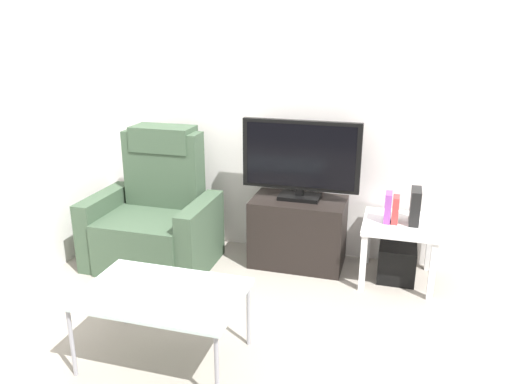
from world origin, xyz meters
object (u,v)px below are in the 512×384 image
(book_middle, at_px, (395,210))
(book_leftmost, at_px, (388,207))
(tv_stand, at_px, (298,232))
(television, at_px, (301,158))
(side_table, at_px, (400,231))
(game_console, at_px, (415,206))
(cell_phone, at_px, (150,282))
(subwoofer_box, at_px, (397,263))
(coffee_table, at_px, (162,296))
(recliner_armchair, at_px, (156,217))

(book_middle, bearing_deg, book_leftmost, 180.00)
(tv_stand, relative_size, television, 0.80)
(tv_stand, bearing_deg, side_table, -4.59)
(game_console, bearing_deg, book_middle, -167.53)
(side_table, distance_m, game_console, 0.22)
(book_middle, xyz_separation_m, cell_phone, (-1.33, -1.28, -0.13))
(television, xyz_separation_m, subwoofer_box, (0.78, -0.08, -0.74))
(television, distance_m, book_leftmost, 0.75)
(tv_stand, distance_m, game_console, 0.93)
(coffee_table, relative_size, cell_phone, 6.00)
(recliner_armchair, relative_size, subwoofer_box, 3.94)
(television, relative_size, book_middle, 4.56)
(coffee_table, xyz_separation_m, cell_phone, (-0.11, 0.08, 0.03))
(television, relative_size, subwoofer_box, 3.36)
(book_leftmost, bearing_deg, recliner_armchair, -174.48)
(recliner_armchair, height_order, subwoofer_box, recliner_armchair)
(book_leftmost, bearing_deg, cell_phone, -134.80)
(tv_stand, xyz_separation_m, cell_phone, (-0.59, -1.36, 0.17))
(side_table, height_order, book_middle, book_middle)
(television, height_order, game_console, television)
(side_table, relative_size, subwoofer_box, 1.97)
(book_leftmost, xyz_separation_m, cell_phone, (-1.27, -1.28, -0.14))
(tv_stand, height_order, game_console, game_console)
(side_table, bearing_deg, recliner_armchair, -174.17)
(television, relative_size, recliner_armchair, 0.85)
(book_leftmost, bearing_deg, book_middle, 0.00)
(coffee_table, bearing_deg, television, 71.88)
(side_table, bearing_deg, book_middle, -156.33)
(coffee_table, bearing_deg, tv_stand, 71.66)
(recliner_armchair, relative_size, book_leftmost, 4.82)
(tv_stand, distance_m, subwoofer_box, 0.80)
(television, height_order, side_table, television)
(tv_stand, height_order, book_middle, book_middle)
(cell_phone, bearing_deg, side_table, 15.57)
(side_table, xyz_separation_m, cell_phone, (-1.37, -1.30, 0.05))
(television, bearing_deg, coffee_table, -108.12)
(recliner_armchair, height_order, side_table, recliner_armchair)
(game_console, bearing_deg, television, 175.30)
(television, xyz_separation_m, book_middle, (0.74, -0.10, -0.31))
(book_leftmost, bearing_deg, tv_stand, 173.08)
(book_leftmost, bearing_deg, game_console, 8.97)
(tv_stand, distance_m, side_table, 0.79)
(side_table, distance_m, cell_phone, 1.89)
(game_console, distance_m, cell_phone, 1.97)
(book_leftmost, bearing_deg, subwoofer_box, 11.31)
(side_table, xyz_separation_m, game_console, (0.09, 0.01, 0.20))
(subwoofer_box, distance_m, book_leftmost, 0.46)
(tv_stand, height_order, book_leftmost, book_leftmost)
(subwoofer_box, relative_size, book_leftmost, 1.22)
(television, relative_size, side_table, 1.70)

